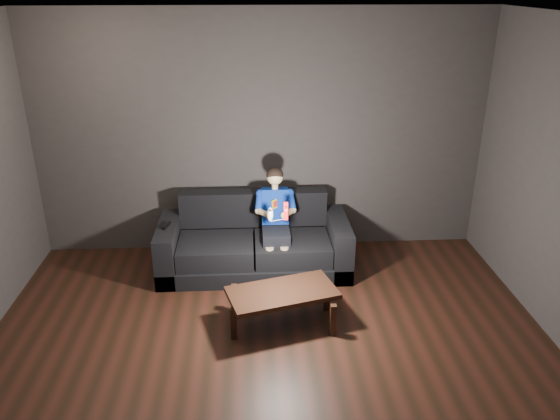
{
  "coord_description": "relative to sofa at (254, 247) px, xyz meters",
  "views": [
    {
      "loc": [
        -0.14,
        -3.37,
        2.95
      ],
      "look_at": [
        0.15,
        1.55,
        0.85
      ],
      "focal_mm": 35.0,
      "sensor_mm": 36.0,
      "label": 1
    }
  ],
  "objects": [
    {
      "name": "sofa",
      "position": [
        0.0,
        0.0,
        0.0
      ],
      "size": [
        2.04,
        0.88,
        0.79
      ],
      "color": "black",
      "rests_on": "floor"
    },
    {
      "name": "ceiling",
      "position": [
        0.11,
        -1.94,
        2.44
      ],
      "size": [
        5.0,
        5.0,
        0.02
      ],
      "primitive_type": "cube",
      "color": "silver",
      "rests_on": "back_wall"
    },
    {
      "name": "wii_remote_red",
      "position": [
        0.31,
        -0.46,
        0.61
      ],
      "size": [
        0.05,
        0.07,
        0.18
      ],
      "color": "red",
      "rests_on": "child"
    },
    {
      "name": "back_wall",
      "position": [
        0.11,
        0.56,
        1.09
      ],
      "size": [
        5.0,
        0.04,
        2.7
      ],
      "primitive_type": "cube",
      "color": "#373230",
      "rests_on": "ground"
    },
    {
      "name": "floor",
      "position": [
        0.11,
        -1.94,
        -0.26
      ],
      "size": [
        5.0,
        5.0,
        0.0
      ],
      "primitive_type": "plane",
      "color": "black",
      "rests_on": "ground"
    },
    {
      "name": "coffee_table",
      "position": [
        0.24,
        -1.08,
        0.05
      ],
      "size": [
        1.06,
        0.73,
        0.35
      ],
      "color": "black",
      "rests_on": "floor"
    },
    {
      "name": "child",
      "position": [
        0.23,
        -0.05,
        0.41
      ],
      "size": [
        0.43,
        0.52,
        1.05
      ],
      "color": "black",
      "rests_on": "sofa"
    },
    {
      "name": "nunchuk_white",
      "position": [
        0.16,
        -0.45,
        0.58
      ],
      "size": [
        0.07,
        0.09,
        0.15
      ],
      "color": "silver",
      "rests_on": "child"
    },
    {
      "name": "wii_remote_black",
      "position": [
        -0.92,
        -0.08,
        0.31
      ],
      "size": [
        0.08,
        0.16,
        0.03
      ],
      "color": "black",
      "rests_on": "sofa"
    }
  ]
}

